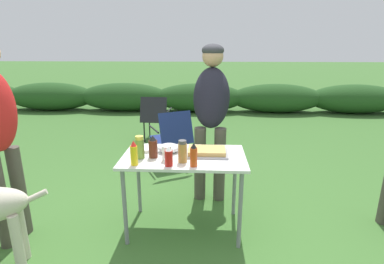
{
  "coord_description": "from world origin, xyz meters",
  "views": [
    {
      "loc": [
        0.2,
        -2.51,
        1.69
      ],
      "look_at": [
        0.06,
        0.24,
        0.89
      ],
      "focal_mm": 28.0,
      "sensor_mm": 36.0,
      "label": 1
    }
  ],
  "objects": [
    {
      "name": "plate_stack",
      "position": [
        -0.36,
        0.14,
        0.75
      ],
      "size": [
        0.21,
        0.21,
        0.03
      ],
      "primitive_type": "cylinder",
      "color": "white",
      "rests_on": "folding_table"
    },
    {
      "name": "food_tray",
      "position": [
        0.2,
        0.04,
        0.77
      ],
      "size": [
        0.38,
        0.26,
        0.06
      ],
      "color": "#9E9EA3",
      "rests_on": "folding_table"
    },
    {
      "name": "camp_chair_green_behind_table",
      "position": [
        -0.29,
        1.51,
        0.47
      ],
      "size": [
        0.68,
        0.74,
        0.83
      ],
      "rotation": [
        0.0,
        0.0,
        0.48
      ],
      "color": "navy",
      "rests_on": "ground"
    },
    {
      "name": "mixing_bowl",
      "position": [
        -0.15,
        0.09,
        0.78
      ],
      "size": [
        0.2,
        0.2,
        0.08
      ],
      "primitive_type": "ellipsoid",
      "color": "silver",
      "rests_on": "folding_table"
    },
    {
      "name": "standing_person_in_navy_coat",
      "position": [
        0.25,
        0.71,
        1.06
      ],
      "size": [
        0.43,
        0.54,
        1.71
      ],
      "rotation": [
        0.0,
        0.0,
        -0.06
      ],
      "color": "#4C473D",
      "rests_on": "ground"
    },
    {
      "name": "ketchup_bottle",
      "position": [
        -0.11,
        -0.24,
        0.82
      ],
      "size": [
        0.06,
        0.06,
        0.17
      ],
      "color": "red",
      "rests_on": "folding_table"
    },
    {
      "name": "mustard_bottle",
      "position": [
        -0.39,
        -0.24,
        0.84
      ],
      "size": [
        0.06,
        0.06,
        0.21
      ],
      "color": "yellow",
      "rests_on": "folding_table"
    },
    {
      "name": "ground_plane",
      "position": [
        0.0,
        0.0,
        0.0
      ],
      "size": [
        60.0,
        60.0,
        0.0
      ],
      "primitive_type": "plane",
      "color": "#3D6B2D"
    },
    {
      "name": "camp_chair_near_hedge",
      "position": [
        -0.71,
        2.69,
        0.47
      ],
      "size": [
        0.5,
        0.61,
        0.83
      ],
      "rotation": [
        0.0,
        0.0,
        -0.05
      ],
      "color": "#232328",
      "rests_on": "ground"
    },
    {
      "name": "folding_table",
      "position": [
        0.0,
        0.0,
        0.66
      ],
      "size": [
        1.1,
        0.64,
        0.74
      ],
      "color": "silver",
      "rests_on": "ground"
    },
    {
      "name": "spice_jar",
      "position": [
        -0.0,
        -0.15,
        0.83
      ],
      "size": [
        0.07,
        0.07,
        0.19
      ],
      "color": "#B2893D",
      "rests_on": "folding_table"
    },
    {
      "name": "paper_cup_stack",
      "position": [
        -0.14,
        -0.12,
        0.8
      ],
      "size": [
        0.08,
        0.08,
        0.13
      ],
      "primitive_type": "cylinder",
      "color": "white",
      "rests_on": "folding_table"
    },
    {
      "name": "relish_jar",
      "position": [
        -0.38,
        -0.08,
        0.84
      ],
      "size": [
        0.08,
        0.08,
        0.2
      ],
      "color": "olive",
      "rests_on": "folding_table"
    },
    {
      "name": "bbq_sauce_bottle",
      "position": [
        -0.27,
        -0.05,
        0.84
      ],
      "size": [
        0.08,
        0.08,
        0.2
      ],
      "color": "#562314",
      "rests_on": "folding_table"
    },
    {
      "name": "hot_sauce_bottle",
      "position": [
        0.1,
        -0.24,
        0.84
      ],
      "size": [
        0.06,
        0.06,
        0.2
      ],
      "color": "#CC4214",
      "rests_on": "folding_table"
    },
    {
      "name": "shrub_hedge",
      "position": [
        0.0,
        5.28,
        0.37
      ],
      "size": [
        14.4,
        0.9,
        0.74
      ],
      "color": "#234C1E",
      "rests_on": "ground"
    }
  ]
}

